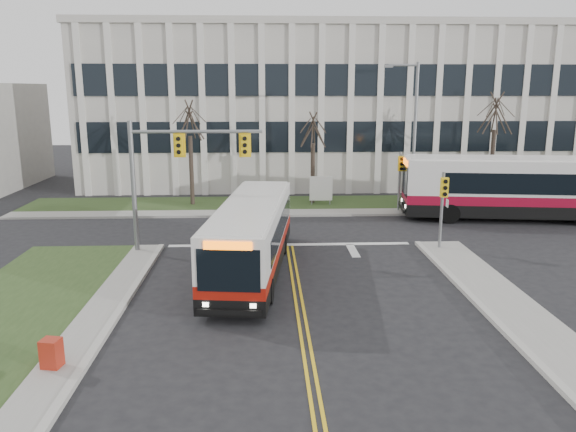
% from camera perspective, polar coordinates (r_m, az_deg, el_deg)
% --- Properties ---
extents(ground, '(120.00, 120.00, 0.00)m').
position_cam_1_polar(ground, '(20.28, 1.21, -9.25)').
color(ground, black).
rests_on(ground, ground).
extents(sidewalk_west, '(1.20, 26.00, 0.14)m').
position_cam_1_polar(sidewalk_west, '(16.72, -23.20, -15.15)').
color(sidewalk_west, '#9E9B93').
rests_on(sidewalk_west, ground).
extents(sidewalk_cross, '(44.00, 1.60, 0.14)m').
position_cam_1_polar(sidewalk_cross, '(35.33, 7.76, 0.37)').
color(sidewalk_cross, '#9E9B93').
rests_on(sidewalk_cross, ground).
extents(building_lawn, '(44.00, 5.00, 0.12)m').
position_cam_1_polar(building_lawn, '(38.03, 7.03, 1.27)').
color(building_lawn, '#2C421C').
rests_on(building_lawn, ground).
extents(office_building, '(40.00, 16.00, 12.00)m').
position_cam_1_polar(office_building, '(49.17, 4.92, 10.90)').
color(office_building, beige).
rests_on(office_building, ground).
extents(mast_arm_signal, '(6.11, 0.38, 6.20)m').
position_cam_1_polar(mast_arm_signal, '(26.50, -12.02, 5.26)').
color(mast_arm_signal, slate).
rests_on(mast_arm_signal, ground).
extents(signal_pole_near, '(0.34, 0.39, 3.80)m').
position_cam_1_polar(signal_pole_near, '(27.48, 15.46, 1.63)').
color(signal_pole_near, slate).
rests_on(signal_pole_near, ground).
extents(signal_pole_far, '(0.34, 0.39, 3.80)m').
position_cam_1_polar(signal_pole_far, '(35.54, 11.32, 4.30)').
color(signal_pole_far, slate).
rests_on(signal_pole_far, ground).
extents(streetlight, '(2.15, 0.25, 9.20)m').
position_cam_1_polar(streetlight, '(36.24, 12.50, 8.70)').
color(streetlight, slate).
rests_on(streetlight, ground).
extents(directory_sign, '(1.50, 0.12, 2.00)m').
position_cam_1_polar(directory_sign, '(37.01, 3.37, 2.77)').
color(directory_sign, slate).
rests_on(directory_sign, ground).
extents(tree_left, '(1.80, 1.80, 7.70)m').
position_cam_1_polar(tree_left, '(37.12, -9.97, 9.39)').
color(tree_left, '#42352B').
rests_on(tree_left, ground).
extents(tree_mid, '(1.80, 1.80, 6.82)m').
position_cam_1_polar(tree_mid, '(37.19, 2.56, 8.60)').
color(tree_mid, '#42352B').
rests_on(tree_mid, ground).
extents(tree_right, '(1.80, 1.80, 8.25)m').
position_cam_1_polar(tree_right, '(39.82, 20.34, 9.59)').
color(tree_right, '#42352B').
rests_on(tree_right, ground).
extents(bus_main, '(3.67, 11.29, 2.96)m').
position_cam_1_polar(bus_main, '(23.61, -3.67, -2.28)').
color(bus_main, silver).
rests_on(bus_main, ground).
extents(bus_cross, '(13.84, 4.68, 3.62)m').
position_cam_1_polar(bus_cross, '(35.79, 22.63, 2.49)').
color(bus_cross, silver).
rests_on(bus_cross, ground).
extents(newspaper_box_red, '(0.58, 0.54, 0.95)m').
position_cam_1_polar(newspaper_box_red, '(17.13, -22.87, -12.92)').
color(newspaper_box_red, '#A02414').
rests_on(newspaper_box_red, ground).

